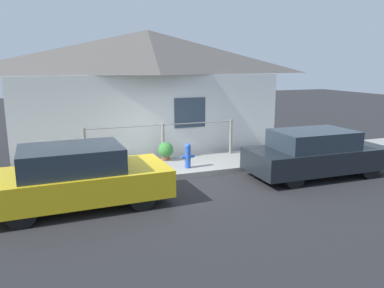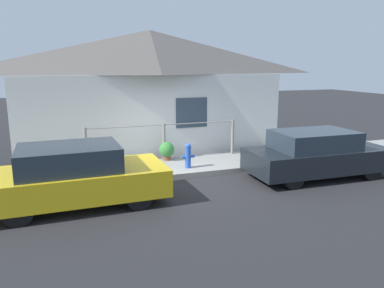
# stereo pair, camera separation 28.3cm
# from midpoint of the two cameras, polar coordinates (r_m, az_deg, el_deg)

# --- Properties ---
(ground_plane) EXTENTS (60.00, 60.00, 0.00)m
(ground_plane) POSITION_cam_midpoint_polar(r_m,az_deg,el_deg) (10.46, -2.42, -5.33)
(ground_plane) COLOR #262628
(sidewalk) EXTENTS (24.00, 1.89, 0.14)m
(sidewalk) POSITION_cam_midpoint_polar(r_m,az_deg,el_deg) (11.31, -3.96, -3.65)
(sidewalk) COLOR gray
(sidewalk) RESTS_ON ground_plane
(house) EXTENTS (9.34, 2.23, 4.27)m
(house) POSITION_cam_midpoint_polar(r_m,az_deg,el_deg) (13.14, -7.25, 12.88)
(house) COLOR white
(house) RESTS_ON ground_plane
(fence) EXTENTS (4.90, 0.10, 1.17)m
(fence) POSITION_cam_midpoint_polar(r_m,az_deg,el_deg) (11.88, -5.14, 0.64)
(fence) COLOR gray
(fence) RESTS_ON sidewalk
(car_left) EXTENTS (3.94, 1.87, 1.38)m
(car_left) POSITION_cam_midpoint_polar(r_m,az_deg,el_deg) (8.73, -17.93, -4.76)
(car_left) COLOR gold
(car_left) RESTS_ON ground_plane
(car_right) EXTENTS (4.02, 1.74, 1.33)m
(car_right) POSITION_cam_midpoint_polar(r_m,az_deg,el_deg) (11.07, 17.64, -1.38)
(car_right) COLOR black
(car_right) RESTS_ON ground_plane
(fire_hydrant) EXTENTS (0.41, 0.18, 0.74)m
(fire_hydrant) POSITION_cam_midpoint_polar(r_m,az_deg,el_deg) (10.94, -1.38, -1.70)
(fire_hydrant) COLOR blue
(fire_hydrant) RESTS_ON sidewalk
(potted_plant_near_hydrant) EXTENTS (0.48, 0.48, 0.58)m
(potted_plant_near_hydrant) POSITION_cam_midpoint_polar(r_m,az_deg,el_deg) (11.86, -4.71, -0.98)
(potted_plant_near_hydrant) COLOR brown
(potted_plant_near_hydrant) RESTS_ON sidewalk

